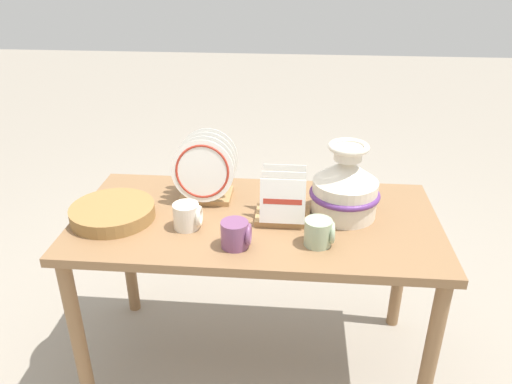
{
  "coord_description": "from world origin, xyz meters",
  "views": [
    {
      "loc": [
        0.15,
        -1.69,
        1.71
      ],
      "look_at": [
        0.0,
        0.0,
        0.85
      ],
      "focal_mm": 35.0,
      "sensor_mm": 36.0,
      "label": 1
    }
  ],
  "objects_px": {
    "ceramic_vase": "(345,186)",
    "dish_rack_square_plates": "(283,206)",
    "mug_sage_glaze": "(319,232)",
    "mug_cream_glaze": "(188,216)",
    "dish_rack_round_plates": "(205,173)",
    "wicker_charger_stack": "(113,212)",
    "mug_plum_glaze": "(236,234)"
  },
  "relations": [
    {
      "from": "ceramic_vase",
      "to": "dish_rack_round_plates",
      "type": "distance_m",
      "value": 0.57
    },
    {
      "from": "dish_rack_square_plates",
      "to": "wicker_charger_stack",
      "type": "xyz_separation_m",
      "value": [
        -0.66,
        -0.06,
        -0.03
      ]
    },
    {
      "from": "mug_plum_glaze",
      "to": "dish_rack_square_plates",
      "type": "bearing_deg",
      "value": 53.95
    },
    {
      "from": "mug_sage_glaze",
      "to": "mug_plum_glaze",
      "type": "height_order",
      "value": "same"
    },
    {
      "from": "mug_cream_glaze",
      "to": "wicker_charger_stack",
      "type": "bearing_deg",
      "value": 172.12
    },
    {
      "from": "dish_rack_round_plates",
      "to": "wicker_charger_stack",
      "type": "distance_m",
      "value": 0.4
    },
    {
      "from": "mug_cream_glaze",
      "to": "ceramic_vase",
      "type": "bearing_deg",
      "value": 14.56
    },
    {
      "from": "wicker_charger_stack",
      "to": "mug_cream_glaze",
      "type": "xyz_separation_m",
      "value": [
        0.31,
        -0.04,
        0.02
      ]
    },
    {
      "from": "dish_rack_round_plates",
      "to": "mug_plum_glaze",
      "type": "xyz_separation_m",
      "value": [
        0.17,
        -0.35,
        -0.07
      ]
    },
    {
      "from": "ceramic_vase",
      "to": "mug_sage_glaze",
      "type": "xyz_separation_m",
      "value": [
        -0.1,
        -0.23,
        -0.08
      ]
    },
    {
      "from": "dish_rack_round_plates",
      "to": "dish_rack_square_plates",
      "type": "relative_size",
      "value": 1.32
    },
    {
      "from": "ceramic_vase",
      "to": "mug_plum_glaze",
      "type": "height_order",
      "value": "ceramic_vase"
    },
    {
      "from": "dish_rack_square_plates",
      "to": "wicker_charger_stack",
      "type": "relative_size",
      "value": 0.64
    },
    {
      "from": "ceramic_vase",
      "to": "dish_rack_square_plates",
      "type": "bearing_deg",
      "value": -167.19
    },
    {
      "from": "mug_plum_glaze",
      "to": "wicker_charger_stack",
      "type": "bearing_deg",
      "value": 162.68
    },
    {
      "from": "dish_rack_round_plates",
      "to": "mug_sage_glaze",
      "type": "bearing_deg",
      "value": -34.41
    },
    {
      "from": "mug_cream_glaze",
      "to": "mug_sage_glaze",
      "type": "bearing_deg",
      "value": -8.89
    },
    {
      "from": "dish_rack_round_plates",
      "to": "mug_plum_glaze",
      "type": "distance_m",
      "value": 0.4
    },
    {
      "from": "wicker_charger_stack",
      "to": "mug_sage_glaze",
      "type": "distance_m",
      "value": 0.8
    },
    {
      "from": "dish_rack_round_plates",
      "to": "dish_rack_square_plates",
      "type": "bearing_deg",
      "value": -23.32
    },
    {
      "from": "mug_cream_glaze",
      "to": "dish_rack_round_plates",
      "type": "bearing_deg",
      "value": 83.6
    },
    {
      "from": "ceramic_vase",
      "to": "dish_rack_square_plates",
      "type": "xyz_separation_m",
      "value": [
        -0.24,
        -0.05,
        -0.07
      ]
    },
    {
      "from": "ceramic_vase",
      "to": "mug_cream_glaze",
      "type": "distance_m",
      "value": 0.61
    },
    {
      "from": "dish_rack_round_plates",
      "to": "mug_plum_glaze",
      "type": "height_order",
      "value": "dish_rack_round_plates"
    },
    {
      "from": "dish_rack_round_plates",
      "to": "ceramic_vase",
      "type": "bearing_deg",
      "value": -8.75
    },
    {
      "from": "wicker_charger_stack",
      "to": "mug_plum_glaze",
      "type": "xyz_separation_m",
      "value": [
        0.5,
        -0.16,
        0.02
      ]
    },
    {
      "from": "dish_rack_round_plates",
      "to": "mug_sage_glaze",
      "type": "relative_size",
      "value": 2.58
    },
    {
      "from": "ceramic_vase",
      "to": "dish_rack_round_plates",
      "type": "bearing_deg",
      "value": 171.25
    },
    {
      "from": "dish_rack_round_plates",
      "to": "wicker_charger_stack",
      "type": "bearing_deg",
      "value": -149.34
    },
    {
      "from": "dish_rack_square_plates",
      "to": "mug_cream_glaze",
      "type": "bearing_deg",
      "value": -164.27
    },
    {
      "from": "wicker_charger_stack",
      "to": "mug_sage_glaze",
      "type": "bearing_deg",
      "value": -8.5
    },
    {
      "from": "ceramic_vase",
      "to": "mug_cream_glaze",
      "type": "height_order",
      "value": "ceramic_vase"
    }
  ]
}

